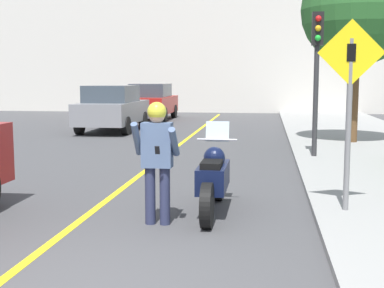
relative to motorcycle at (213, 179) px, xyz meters
name	(u,v)px	position (x,y,z in m)	size (l,w,h in m)	color
road_center_line	(141,174)	(-1.77, 2.92, -0.49)	(0.12, 36.00, 0.01)	yellow
building_backdrop	(233,30)	(-1.17, 22.92, 4.10)	(28.00, 1.20, 9.20)	beige
motorcycle	(213,179)	(0.00, 0.00, 0.00)	(0.62, 2.23, 1.29)	black
person_biker	(157,151)	(-0.68, -0.73, 0.50)	(0.59, 0.46, 1.65)	#282D4C
crossing_sign	(350,97)	(1.88, 0.01, 1.20)	(0.91, 0.08, 2.65)	slate
traffic_light	(317,56)	(1.89, 5.29, 1.96)	(0.26, 0.30, 3.36)	#2D2D30
street_tree	(357,10)	(3.24, 8.31, 3.35)	(3.16, 3.16, 5.34)	brown
parked_car_grey	(113,108)	(-4.85, 11.39, 0.36)	(1.88, 4.20, 1.68)	black
parked_car_red	(151,101)	(-4.58, 16.85, 0.36)	(1.88, 4.20, 1.68)	black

